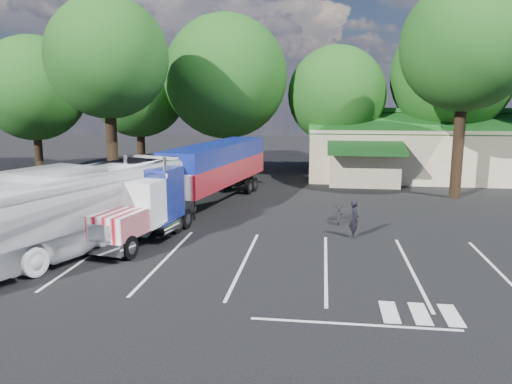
# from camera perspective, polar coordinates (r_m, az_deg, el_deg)

# --- Properties ---
(ground) EXTENTS (120.00, 120.00, 0.00)m
(ground) POSITION_cam_1_polar(r_m,az_deg,el_deg) (25.58, 0.74, -3.73)
(ground) COLOR black
(ground) RESTS_ON ground
(event_hall) EXTENTS (24.20, 14.12, 5.55)m
(event_hall) POSITION_cam_1_polar(r_m,az_deg,el_deg) (43.94, 21.87, 4.53)
(event_hall) COLOR #C5B892
(event_hall) RESTS_ON ground
(tree_row_a) EXTENTS (9.00, 9.00, 11.68)m
(tree_row_a) POSITION_cam_1_polar(r_m,az_deg,el_deg) (48.08, -24.09, 10.76)
(tree_row_a) COLOR black
(tree_row_a) RESTS_ON ground
(tree_row_b) EXTENTS (8.40, 8.40, 11.35)m
(tree_row_b) POSITION_cam_1_polar(r_m,az_deg,el_deg) (45.30, -13.26, 11.42)
(tree_row_b) COLOR black
(tree_row_b) RESTS_ON ground
(tree_row_c) EXTENTS (10.00, 10.00, 13.05)m
(tree_row_c) POSITION_cam_1_polar(r_m,az_deg,el_deg) (41.59, -3.49, 13.01)
(tree_row_c) COLOR black
(tree_row_c) RESTS_ON ground
(tree_row_d) EXTENTS (8.00, 8.00, 10.60)m
(tree_row_d) POSITION_cam_1_polar(r_m,az_deg,el_deg) (42.10, 9.22, 10.89)
(tree_row_d) COLOR black
(tree_row_d) RESTS_ON ground
(tree_row_e) EXTENTS (9.60, 9.60, 12.90)m
(tree_row_e) POSITION_cam_1_polar(r_m,az_deg,el_deg) (43.78, 21.40, 12.26)
(tree_row_e) COLOR black
(tree_row_e) RESTS_ON ground
(tree_near_left) EXTENTS (7.60, 7.60, 12.65)m
(tree_near_left) POSITION_cam_1_polar(r_m,az_deg,el_deg) (33.51, -16.62, 14.46)
(tree_near_left) COLOR black
(tree_near_left) RESTS_ON ground
(tree_near_right) EXTENTS (8.00, 8.00, 13.50)m
(tree_near_right) POSITION_cam_1_polar(r_m,az_deg,el_deg) (34.30, 22.84, 15.07)
(tree_near_right) COLOR black
(tree_near_right) RESTS_ON ground
(semi_truck) EXTENTS (5.57, 18.22, 3.80)m
(semi_truck) POSITION_cam_1_polar(r_m,az_deg,el_deg) (28.61, -6.24, 2.15)
(semi_truck) COLOR black
(semi_truck) RESTS_ON ground
(woman) EXTENTS (0.52, 0.70, 1.75)m
(woman) POSITION_cam_1_polar(r_m,az_deg,el_deg) (23.51, 11.18, -3.04)
(woman) COLOR black
(woman) RESTS_ON ground
(bicycle) EXTENTS (0.74, 1.92, 0.99)m
(bicycle) POSITION_cam_1_polar(r_m,az_deg,el_deg) (26.37, 9.50, -2.32)
(bicycle) COLOR black
(bicycle) RESTS_ON ground
(tour_bus) EXTENTS (7.37, 13.13, 3.59)m
(tour_bus) POSITION_cam_1_polar(r_m,az_deg,el_deg) (22.61, -19.55, -1.62)
(tour_bus) COLOR silver
(tour_bus) RESTS_ON ground
(silver_sedan) EXTENTS (5.05, 3.64, 1.58)m
(silver_sedan) POSITION_cam_1_polar(r_m,az_deg,el_deg) (37.92, 10.64, 2.08)
(silver_sedan) COLOR #B7BBC0
(silver_sedan) RESTS_ON ground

